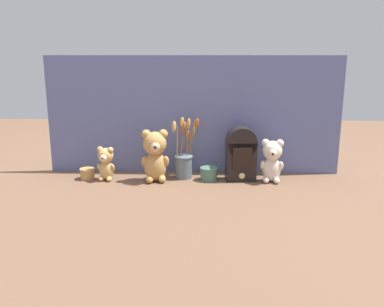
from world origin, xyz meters
name	(u,v)px	position (x,y,z in m)	size (l,w,h in m)	color
ground_plane	(192,181)	(0.00, 0.00, 0.00)	(4.00, 4.00, 0.00)	brown
backdrop_wall	(193,116)	(0.00, 0.17, 0.31)	(1.56, 0.02, 0.62)	slate
teddy_bear_large	(155,155)	(-0.19, 0.00, 0.14)	(0.15, 0.13, 0.27)	tan
teddy_bear_medium	(272,160)	(0.40, 0.01, 0.11)	(0.12, 0.11, 0.22)	beige
teddy_bear_small	(106,163)	(-0.44, 0.01, 0.09)	(0.10, 0.09, 0.18)	tan
flower_vase	(184,159)	(-0.04, 0.06, 0.10)	(0.14, 0.13, 0.32)	slate
vintage_radio	(241,153)	(0.25, 0.04, 0.14)	(0.16, 0.11, 0.28)	black
decorative_tin_tall	(87,174)	(-0.54, 0.02, 0.03)	(0.08, 0.08, 0.06)	tan
decorative_tin_short	(209,174)	(0.09, 0.03, 0.03)	(0.09, 0.09, 0.07)	#47705B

